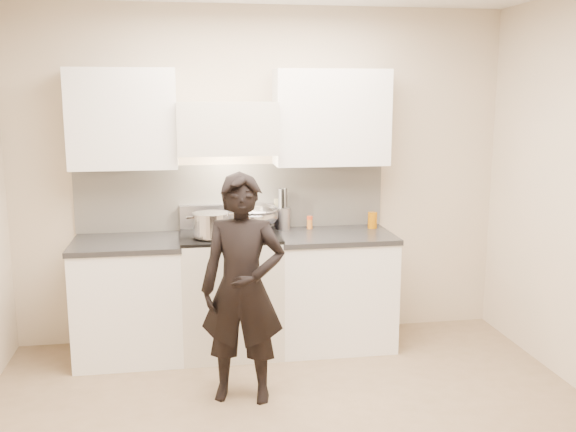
{
  "coord_description": "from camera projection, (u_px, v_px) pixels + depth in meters",
  "views": [
    {
      "loc": [
        -0.64,
        -3.43,
        2.01
      ],
      "look_at": [
        0.1,
        1.05,
        1.14
      ],
      "focal_mm": 40.0,
      "sensor_mm": 36.0,
      "label": 1
    }
  ],
  "objects": [
    {
      "name": "room_shell",
      "position": [
        281.0,
        164.0,
        3.86
      ],
      "size": [
        4.04,
        3.54,
        2.7
      ],
      "color": "beige",
      "rests_on": "ground"
    },
    {
      "name": "stove",
      "position": [
        231.0,
        292.0,
        5.05
      ],
      "size": [
        0.76,
        0.65,
        0.96
      ],
      "color": "silver",
      "rests_on": "ground"
    },
    {
      "name": "counter_right",
      "position": [
        333.0,
        289.0,
        5.18
      ],
      "size": [
        0.92,
        0.67,
        0.92
      ],
      "color": "white",
      "rests_on": "ground"
    },
    {
      "name": "counter_left",
      "position": [
        130.0,
        299.0,
        4.93
      ],
      "size": [
        0.82,
        0.67,
        0.92
      ],
      "color": "white",
      "rests_on": "ground"
    },
    {
      "name": "wok",
      "position": [
        254.0,
        215.0,
        5.07
      ],
      "size": [
        0.41,
        0.5,
        0.33
      ],
      "color": "#BBBBC2",
      "rests_on": "stove"
    },
    {
      "name": "stock_pot",
      "position": [
        211.0,
        225.0,
        4.79
      ],
      "size": [
        0.37,
        0.34,
        0.18
      ],
      "color": "#BBBBC2",
      "rests_on": "stove"
    },
    {
      "name": "utensil_crock",
      "position": [
        283.0,
        217.0,
        5.24
      ],
      "size": [
        0.13,
        0.13,
        0.33
      ],
      "color": "#AAACBB",
      "rests_on": "counter_right"
    },
    {
      "name": "spice_jar",
      "position": [
        310.0,
        222.0,
        5.26
      ],
      "size": [
        0.05,
        0.05,
        0.11
      ],
      "color": "orange",
      "rests_on": "counter_right"
    },
    {
      "name": "oil_glass",
      "position": [
        372.0,
        220.0,
        5.28
      ],
      "size": [
        0.08,
        0.08,
        0.13
      ],
      "color": "#AB6104",
      "rests_on": "counter_right"
    },
    {
      "name": "person",
      "position": [
        243.0,
        289.0,
        4.18
      ],
      "size": [
        0.63,
        0.49,
        1.52
      ],
      "primitive_type": "imported",
      "rotation": [
        0.0,
        0.0,
        -0.24
      ],
      "color": "black",
      "rests_on": "ground"
    }
  ]
}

